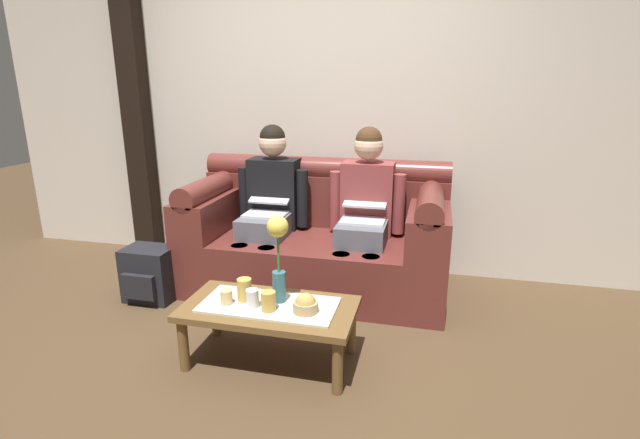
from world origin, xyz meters
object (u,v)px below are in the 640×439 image
Objects in this scene: backpack_left at (150,274)px; person_right at (365,206)px; cup_near_left at (245,290)px; coffee_table at (269,313)px; couch at (317,239)px; cup_near_right at (226,297)px; person_left at (270,200)px; cup_far_left at (268,301)px; cup_far_center at (252,298)px; flower_vase at (278,250)px; snack_bowl at (306,305)px.

person_right is at bearing 19.62° from backpack_left.
backpack_left is (-0.96, 0.54, -0.22)m from cup_near_left.
person_right reaches higher than coffee_table.
couch reaches higher than cup_near_right.
person_left is at bearing 97.04° from cup_near_right.
cup_far_left is at bearing -71.49° from coffee_table.
coffee_table is 0.25m from cup_near_right.
cup_far_center is 1.21m from backpack_left.
person_right is 1.23m from cup_far_center.
backpack_left is at bearing 149.87° from cup_far_center.
backpack_left is at bearing -144.74° from person_left.
couch reaches higher than cup_far_left.
person_left reaches higher than flower_vase.
couch is at bearing 92.53° from flower_vase.
cup_far_left is (0.39, -1.14, -0.25)m from person_left.
person_left is 1.28× the size of coffee_table.
person_right is at bearing -0.35° from couch.
cup_far_center is (-0.12, -0.10, -0.25)m from flower_vase.
cup_near_left reaches higher than backpack_left.
couch is 1.15m from cup_near_right.
couch is at bearing 91.20° from cup_far_left.
couch is 1.58× the size of person_left.
person_left is 1.02m from backpack_left.
cup_far_left is at bearing -106.59° from person_right.
person_left reaches higher than coffee_table.
person_left is 15.55× the size of cup_near_right.
coffee_table is at bearing 108.51° from cup_far_left.
cup_far_center is (0.29, -1.13, -0.25)m from person_left.
couch is at bearing 78.64° from cup_near_right.
person_right is 1.15m from snack_bowl.
coffee_table is 1.94× the size of flower_vase.
flower_vase is at bearing -23.47° from backpack_left.
coffee_table is at bearing -134.13° from flower_vase.
backpack_left is at bearing 150.93° from cup_near_left.
couch is 1.15m from cup_far_left.
flower_vase is at bearing 153.12° from snack_bowl.
person_left is 1.00× the size of person_right.
cup_far_left reaches higher than cup_near_right.
snack_bowl reaches higher than coffee_table.
cup_near_right is (-0.23, -1.13, 0.02)m from couch.
cup_near_left is at bearing -169.87° from flower_vase.
person_left is 11.47× the size of cup_far_left.
person_right is 1.28× the size of coffee_table.
flower_vase is at bearing -107.30° from person_right.
coffee_table is 7.55× the size of cup_near_left.
cup_far_center is at bearing -144.61° from coffee_table.
snack_bowl is 1.06× the size of cup_near_left.
backpack_left is (-1.11, 0.55, -0.11)m from coffee_table.
couch is 1.08m from coffee_table.
snack_bowl is (-0.15, -1.11, -0.26)m from person_right.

